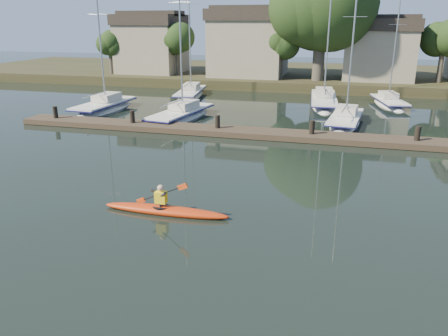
% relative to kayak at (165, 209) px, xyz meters
% --- Properties ---
extents(ground, '(160.00, 160.00, 0.00)m').
position_rel_kayak_xyz_m(ground, '(1.55, -1.53, -0.19)').
color(ground, black).
rests_on(ground, ground).
extents(kayak, '(4.99, 1.01, 1.59)m').
position_rel_kayak_xyz_m(kayak, '(0.00, 0.00, 0.00)').
color(kayak, red).
rests_on(kayak, ground).
extents(dock, '(34.00, 2.00, 1.80)m').
position_rel_kayak_xyz_m(dock, '(1.55, 12.47, 0.01)').
color(dock, '#463628').
rests_on(dock, ground).
extents(sailboat_0, '(2.74, 8.31, 13.01)m').
position_rel_kayak_xyz_m(sailboat_0, '(-12.54, 17.63, -0.41)').
color(sailboat_0, white).
rests_on(sailboat_0, ground).
extents(sailboat_1, '(3.42, 8.87, 14.14)m').
position_rel_kayak_xyz_m(sailboat_1, '(-5.35, 16.25, -0.39)').
color(sailboat_1, white).
rests_on(sailboat_1, ground).
extents(sailboat_3, '(2.90, 7.95, 12.54)m').
position_rel_kayak_xyz_m(sailboat_3, '(6.54, 17.58, -0.38)').
color(sailboat_3, white).
rests_on(sailboat_3, ground).
extents(sailboat_5, '(3.27, 8.99, 14.56)m').
position_rel_kayak_xyz_m(sailboat_5, '(-8.07, 26.21, -0.37)').
color(sailboat_5, white).
rests_on(sailboat_5, ground).
extents(sailboat_6, '(2.93, 10.66, 16.74)m').
position_rel_kayak_xyz_m(sailboat_6, '(4.68, 25.13, -0.39)').
color(sailboat_6, white).
rests_on(sailboat_6, ground).
extents(sailboat_7, '(3.26, 7.42, 11.60)m').
position_rel_kayak_xyz_m(sailboat_7, '(10.18, 26.08, -0.37)').
color(sailboat_7, white).
rests_on(sailboat_7, ground).
extents(shore, '(90.00, 25.25, 12.75)m').
position_rel_kayak_xyz_m(shore, '(3.16, 38.76, 3.03)').
color(shore, '#292E17').
rests_on(shore, ground).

